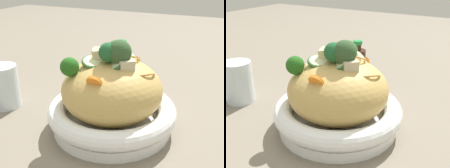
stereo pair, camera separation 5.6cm
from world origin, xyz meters
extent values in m
plane|color=#746A5B|center=(0.00, 0.00, 0.00)|extent=(3.00, 3.00, 0.00)
cylinder|color=white|center=(0.00, 0.00, 0.01)|extent=(0.25, 0.25, 0.02)
torus|color=white|center=(0.00, 0.00, 0.04)|extent=(0.27, 0.27, 0.04)
ellipsoid|color=tan|center=(0.00, 0.00, 0.09)|extent=(0.20, 0.20, 0.13)
torus|color=tan|center=(0.01, 0.01, 0.13)|extent=(0.07, 0.08, 0.02)
torus|color=tan|center=(0.05, 0.01, 0.12)|extent=(0.09, 0.09, 0.03)
torus|color=tan|center=(0.02, 0.03, 0.15)|extent=(0.06, 0.06, 0.03)
cone|color=#92AF71|center=(0.00, -0.02, 0.15)|extent=(0.02, 0.02, 0.02)
sphere|color=#1F562D|center=(0.00, -0.02, 0.17)|extent=(0.05, 0.05, 0.04)
cone|color=#95B96A|center=(-0.03, 0.08, 0.12)|extent=(0.01, 0.02, 0.02)
sphere|color=#214C26|center=(-0.03, 0.08, 0.14)|extent=(0.04, 0.04, 0.03)
cone|color=#98B86A|center=(0.02, -0.01, 0.15)|extent=(0.03, 0.03, 0.01)
sphere|color=#2E4C29|center=(0.02, -0.01, 0.17)|extent=(0.06, 0.06, 0.05)
cone|color=#8FB772|center=(-0.06, -0.05, 0.12)|extent=(0.02, 0.02, 0.02)
sphere|color=#225B19|center=(-0.06, -0.05, 0.14)|extent=(0.05, 0.05, 0.04)
cone|color=#9AAB71|center=(-0.03, 0.08, 0.12)|extent=(0.03, 0.02, 0.01)
sphere|color=#285327|center=(-0.03, 0.08, 0.14)|extent=(0.06, 0.06, 0.05)
cylinder|color=orange|center=(0.01, 0.08, 0.13)|extent=(0.03, 0.03, 0.02)
cylinder|color=orange|center=(0.00, -0.07, 0.13)|extent=(0.03, 0.02, 0.03)
cylinder|color=orange|center=(0.02, 0.08, 0.13)|extent=(0.02, 0.02, 0.02)
cylinder|color=orange|center=(0.04, 0.01, 0.15)|extent=(0.02, 0.03, 0.03)
cylinder|color=beige|center=(0.02, 0.06, 0.14)|extent=(0.04, 0.04, 0.03)
torus|color=#2E6527|center=(0.02, 0.06, 0.14)|extent=(0.04, 0.05, 0.04)
cylinder|color=beige|center=(-0.03, -0.02, 0.15)|extent=(0.05, 0.05, 0.02)
torus|color=#346228|center=(-0.03, -0.02, 0.15)|extent=(0.06, 0.06, 0.02)
cylinder|color=beige|center=(0.02, -0.02, 0.15)|extent=(0.04, 0.04, 0.02)
torus|color=#2D5A34|center=(0.02, -0.02, 0.15)|extent=(0.05, 0.05, 0.02)
cube|color=#D0BC8D|center=(-0.01, 0.03, 0.15)|extent=(0.03, 0.03, 0.02)
cube|color=#C5BB94|center=(0.03, -0.01, 0.15)|extent=(0.04, 0.04, 0.02)
cube|color=#C7BE90|center=(-0.04, 0.02, 0.15)|extent=(0.03, 0.04, 0.03)
cube|color=#C7BA89|center=(-0.02, 0.00, 0.16)|extent=(0.04, 0.04, 0.03)
cylinder|color=#381E14|center=(-0.08, 0.24, 0.05)|extent=(0.05, 0.05, 0.10)
cylinder|color=#381E14|center=(-0.08, 0.24, 0.11)|extent=(0.02, 0.02, 0.02)
cylinder|color=#1E7F38|center=(-0.08, 0.24, 0.12)|extent=(0.03, 0.03, 0.01)
cylinder|color=silver|center=(-0.28, -0.02, 0.05)|extent=(0.07, 0.07, 0.10)
camera|label=1|loc=(0.21, -0.47, 0.32)|focal=44.42mm
camera|label=2|loc=(0.26, -0.44, 0.32)|focal=44.42mm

